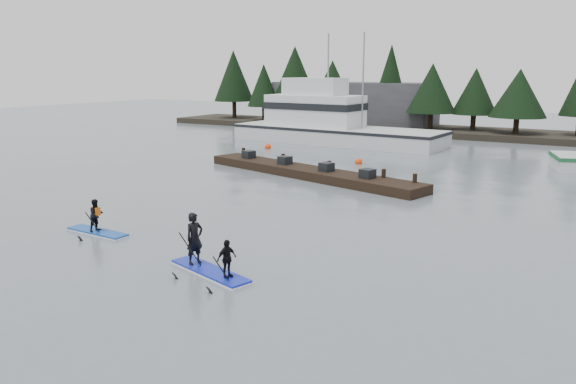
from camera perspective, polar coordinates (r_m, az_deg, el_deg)
The scene contains 10 objects.
ground at distance 20.01m, azimuth -8.87°, elevation -6.22°, with size 160.00×160.00×0.00m, color slate.
far_shore at distance 58.16m, azimuth 18.53°, elevation 5.70°, with size 70.00×8.00×0.60m, color #2D281E.
treeline at distance 58.19m, azimuth 18.51°, elevation 5.41°, with size 60.00×4.00×8.00m, color black, non-canonical shape.
waterfront_building at distance 64.26m, azimuth 6.68°, elevation 8.78°, with size 18.00×6.00×5.00m, color #4C4C51.
fishing_boat_large at distance 50.47m, azimuth 4.35°, elevation 5.98°, with size 19.29×6.38×10.58m.
floating_dock at distance 33.91m, azimuth 2.03°, elevation 2.01°, with size 15.96×2.13×0.53m, color black.
buoy_a at distance 46.35m, azimuth -2.07°, elevation 4.44°, with size 0.54×0.54×0.54m, color #FF430C.
buoy_b at distance 38.92m, azimuth 7.17°, elevation 2.85°, with size 0.51×0.51×0.51m, color #FF430C.
paddleboard_solo at distance 23.30m, azimuth -18.85°, elevation -2.78°, with size 2.84×1.04×1.85m.
paddleboard_duo at distance 18.04m, azimuth -8.24°, elevation -6.18°, with size 3.38×1.75×2.31m.
Camera 1 is at (12.21, -14.55, 6.28)m, focal length 35.00 mm.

